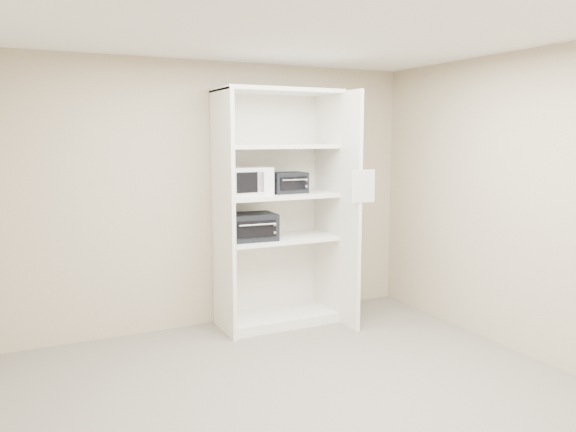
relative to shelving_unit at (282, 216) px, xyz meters
name	(u,v)px	position (x,y,z in m)	size (l,w,h in m)	color
floor	(299,402)	(-0.67, -1.70, -1.13)	(4.50, 4.00, 0.01)	slate
ceiling	(300,24)	(-0.67, -1.70, 1.57)	(4.50, 4.00, 0.01)	white
wall_back	(211,195)	(-0.67, 0.30, 0.22)	(4.50, 0.02, 2.70)	tan
wall_front	(533,291)	(-0.67, -3.70, 0.22)	(4.50, 0.02, 2.70)	tan
wall_right	(526,205)	(1.58, -1.70, 0.22)	(0.02, 4.00, 2.70)	tan
shelving_unit	(282,216)	(0.00, 0.00, 0.00)	(1.24, 0.92, 2.42)	white
microwave	(246,181)	(-0.38, 0.03, 0.38)	(0.46, 0.35, 0.28)	white
toaster_oven_upper	(287,183)	(0.06, 0.01, 0.35)	(0.37, 0.28, 0.21)	black
toaster_oven_lower	(251,227)	(-0.36, -0.04, -0.08)	(0.48, 0.36, 0.27)	black
paper_sign	(363,186)	(0.58, -0.63, 0.34)	(0.25, 0.01, 0.31)	white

